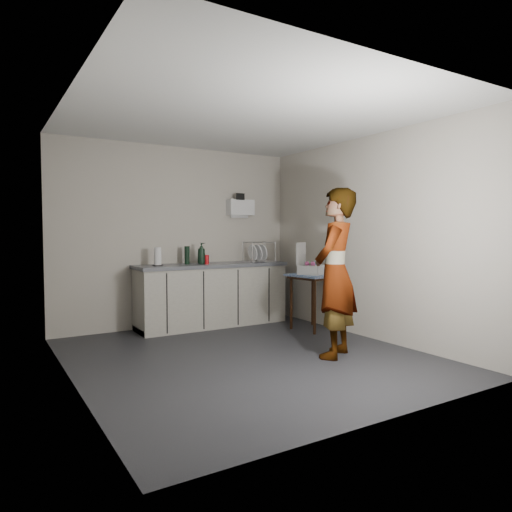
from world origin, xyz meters
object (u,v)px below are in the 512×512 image
paper_towel (158,257)px  side_table (314,281)px  dish_rack (258,257)px  kitchen_counter (212,297)px  soap_bottle (201,253)px  standing_man (335,273)px  soda_can (207,259)px  dark_bottle (187,255)px  bakery_box (310,267)px

paper_towel → side_table: bearing=-26.4°
side_table → paper_towel: paper_towel is taller
dish_rack → kitchen_counter: bearing=177.0°
soap_bottle → paper_towel: (-0.66, -0.02, -0.03)m
standing_man → soda_can: bearing=-109.8°
soap_bottle → dark_bottle: size_ratio=1.19×
paper_towel → bakery_box: (1.87, -0.94, -0.15)m
kitchen_counter → side_table: size_ratio=2.88×
paper_towel → bakery_box: 2.10m
paper_towel → dish_rack: size_ratio=0.56×
dish_rack → bakery_box: (0.28, -0.92, -0.10)m
standing_man → soda_can: (-0.53, 2.16, 0.05)m
paper_towel → dish_rack: bearing=-0.7°
standing_man → bakery_box: (0.63, 1.23, -0.05)m
standing_man → dark_bottle: bearing=-104.5°
kitchen_counter → dish_rack: bearing=-3.0°
soap_bottle → dish_rack: dish_rack is taller
soap_bottle → paper_towel: size_ratio=1.21×
side_table → soap_bottle: soap_bottle is taller
soap_bottle → paper_towel: bearing=-178.5°
kitchen_counter → standing_man: 2.29m
soap_bottle → dish_rack: 0.94m
kitchen_counter → soap_bottle: soap_bottle is taller
soda_can → dish_rack: 0.87m
dark_bottle → paper_towel: (-0.47, -0.10, -0.01)m
soda_can → dish_rack: (0.87, -0.00, 0.01)m
soap_bottle → bakery_box: bakery_box is taller
standing_man → paper_towel: (-1.25, 2.18, 0.11)m
side_table → paper_towel: (-1.93, 0.96, 0.35)m
side_table → bakery_box: (-0.05, 0.01, 0.20)m
kitchen_counter → soap_bottle: (-0.17, -0.00, 0.64)m
kitchen_counter → dish_rack: (0.77, -0.04, 0.55)m
soda_can → dish_rack: bearing=-0.2°
kitchen_counter → bakery_box: bakery_box is taller
side_table → bakery_box: bakery_box is taller
side_table → soap_bottle: size_ratio=2.55×
kitchen_counter → soda_can: (-0.10, -0.04, 0.55)m
kitchen_counter → paper_towel: (-0.83, -0.02, 0.60)m
kitchen_counter → soap_bottle: bearing=-178.5°
soap_bottle → bakery_box: bearing=-38.3°
bakery_box → side_table: bearing=-43.9°
bakery_box → soap_bottle: bearing=112.5°
standing_man → dish_rack: (0.35, 2.16, 0.06)m
soda_can → paper_towel: size_ratio=0.51×
side_table → soap_bottle: (-1.27, 0.97, 0.38)m
kitchen_counter → dish_rack: dish_rack is taller
side_table → bakery_box: bearing=156.4°
side_table → standing_man: bearing=-128.0°
kitchen_counter → bakery_box: size_ratio=5.05×
soda_can → paper_towel: (-0.72, 0.02, 0.06)m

